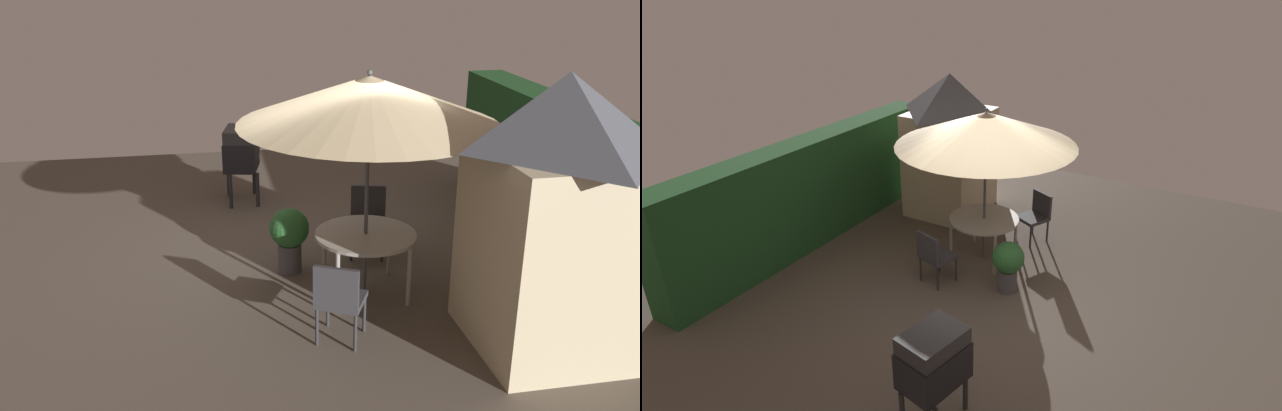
{
  "view_description": "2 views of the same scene",
  "coord_description": "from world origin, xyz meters",
  "views": [
    {
      "loc": [
        7.9,
        -1.31,
        3.79
      ],
      "look_at": [
        0.44,
        0.04,
        0.97
      ],
      "focal_mm": 38.52,
      "sensor_mm": 36.0,
      "label": 1
    },
    {
      "loc": [
        -6.04,
        -3.01,
        4.57
      ],
      "look_at": [
        0.12,
        0.51,
        1.27
      ],
      "focal_mm": 28.84,
      "sensor_mm": 36.0,
      "label": 2
    }
  ],
  "objects": [
    {
      "name": "chair_near_shed",
      "position": [
        1.9,
        -0.03,
        0.52
      ],
      "size": [
        0.62,
        0.62,
        0.9
      ],
      "color": "#38383D",
      "rests_on": "ground"
    },
    {
      "name": "patio_umbrella",
      "position": [
        0.86,
        0.5,
        2.29
      ],
      "size": [
        2.88,
        2.88,
        2.62
      ],
      "color": "#4C4C51",
      "rests_on": "ground"
    },
    {
      "name": "hedge_backdrop",
      "position": [
        0.0,
        3.5,
        0.95
      ],
      "size": [
        6.09,
        0.59,
        1.9
      ],
      "color": "#1E4C23",
      "rests_on": "ground"
    },
    {
      "name": "chair_far_side",
      "position": [
        -0.24,
        0.8,
        0.52
      ],
      "size": [
        0.57,
        0.57,
        0.9
      ],
      "color": "#38383D",
      "rests_on": "ground"
    },
    {
      "name": "garden_shed",
      "position": [
        2.26,
        1.99,
        1.42
      ],
      "size": [
        1.64,
        1.46,
        2.78
      ],
      "color": "#C6B793",
      "rests_on": "ground"
    },
    {
      "name": "bbq_grill",
      "position": [
        -2.56,
        -0.68,
        0.85
      ],
      "size": [
        0.79,
        0.63,
        1.2
      ],
      "color": "black",
      "rests_on": "ground"
    },
    {
      "name": "patio_table",
      "position": [
        0.86,
        0.5,
        0.69
      ],
      "size": [
        1.17,
        1.17,
        0.75
      ],
      "color": "#B2ADA3",
      "rests_on": "ground"
    },
    {
      "name": "potted_plant_by_shed",
      "position": [
        0.14,
        -0.29,
        0.5
      ],
      "size": [
        0.49,
        0.49,
        0.83
      ],
      "color": "#4C4C51",
      "rests_on": "ground"
    },
    {
      "name": "ground_plane",
      "position": [
        0.0,
        0.0,
        0.0
      ],
      "size": [
        11.0,
        11.0,
        0.0
      ],
      "primitive_type": "plane",
      "color": "brown"
    }
  ]
}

